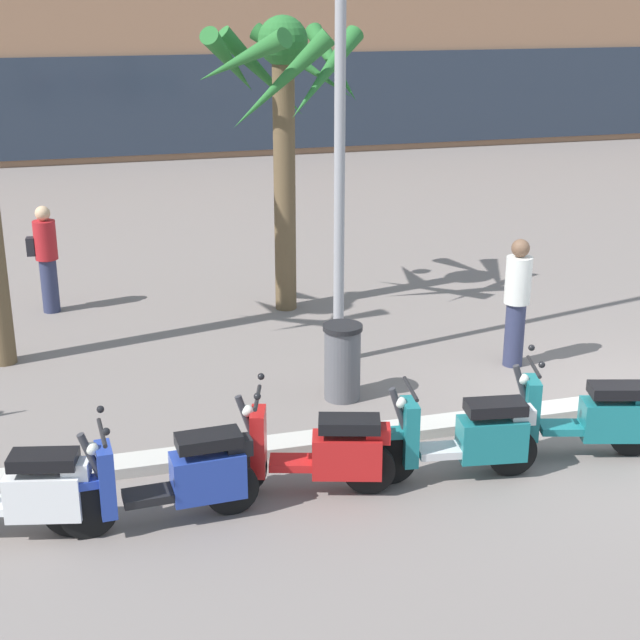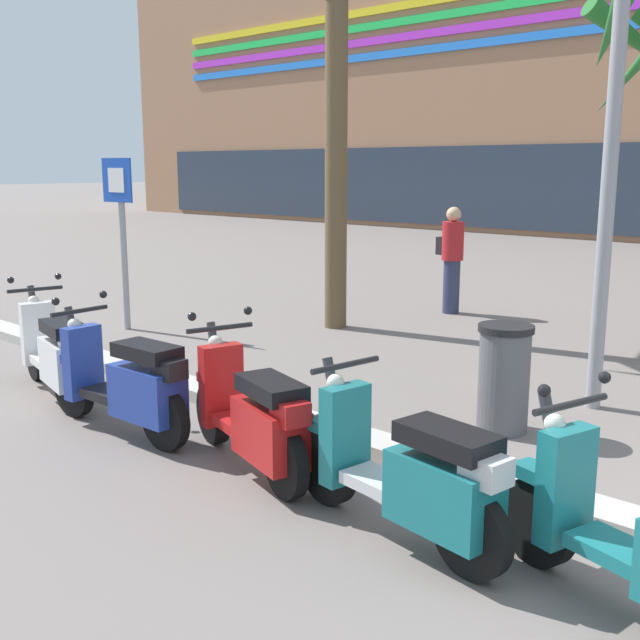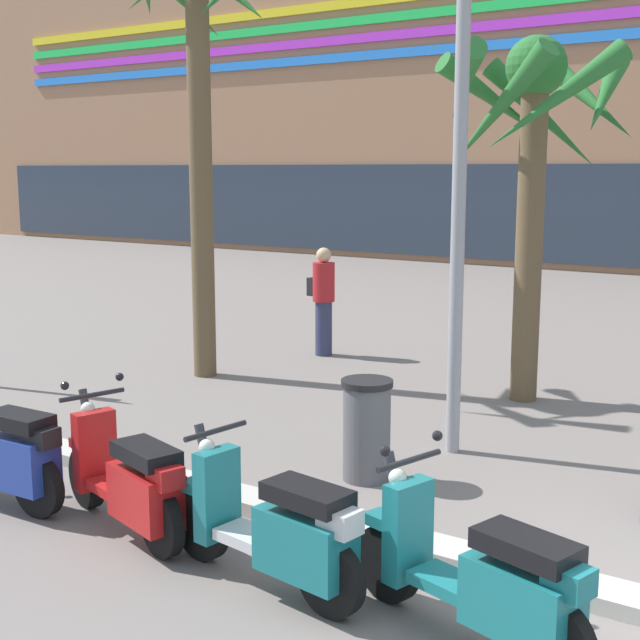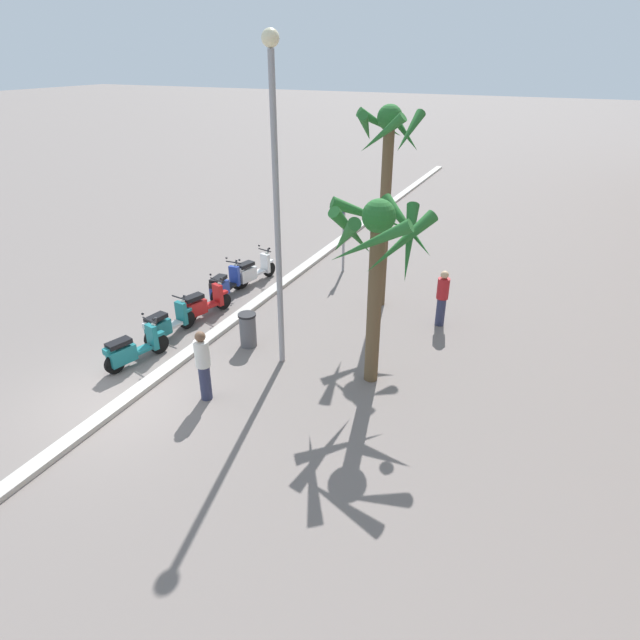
% 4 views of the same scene
% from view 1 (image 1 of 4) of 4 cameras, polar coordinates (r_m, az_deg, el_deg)
% --- Properties ---
extents(curb_strip, '(60.00, 0.36, 0.12)m').
position_cam_1_polar(curb_strip, '(12.00, 18.78, -4.63)').
color(curb_strip, '#BCB7AD').
rests_on(curb_strip, ground).
extents(scooter_white_gap_after_mid, '(1.82, 0.72, 1.17)m').
position_cam_1_polar(scooter_white_gap_after_mid, '(9.05, -18.17, -9.88)').
color(scooter_white_gap_after_mid, black).
rests_on(scooter_white_gap_after_mid, ground).
extents(scooter_blue_far_back, '(1.85, 0.56, 1.17)m').
position_cam_1_polar(scooter_blue_far_back, '(8.92, -8.65, -9.43)').
color(scooter_blue_far_back, black).
rests_on(scooter_blue_far_back, ground).
extents(scooter_red_lead_nearest, '(1.74, 0.77, 1.17)m').
position_cam_1_polar(scooter_red_lead_nearest, '(9.32, -0.08, -7.99)').
color(scooter_red_lead_nearest, black).
rests_on(scooter_red_lead_nearest, ground).
extents(scooter_teal_tail_end, '(1.78, 0.61, 1.04)m').
position_cam_1_polar(scooter_teal_tail_end, '(9.70, 8.84, -7.06)').
color(scooter_teal_tail_end, black).
rests_on(scooter_teal_tail_end, ground).
extents(scooter_teal_second_in_line, '(1.77, 0.76, 1.17)m').
position_cam_1_polar(scooter_teal_second_in_line, '(10.43, 15.87, -5.66)').
color(scooter_teal_second_in_line, black).
rests_on(scooter_teal_second_in_line, ground).
extents(palm_tree_mid_walkway, '(2.57, 2.56, 4.40)m').
position_cam_1_polar(palm_tree_mid_walkway, '(14.13, -2.24, 13.69)').
color(palm_tree_mid_walkway, brown).
rests_on(palm_tree_mid_walkway, ground).
extents(pedestrian_strolling_near_curb, '(0.46, 0.34, 1.67)m').
position_cam_1_polar(pedestrian_strolling_near_curb, '(14.99, -16.25, 3.72)').
color(pedestrian_strolling_near_curb, '#2D3351').
rests_on(pedestrian_strolling_near_curb, ground).
extents(pedestrian_by_palm_tree, '(0.34, 0.34, 1.73)m').
position_cam_1_polar(pedestrian_by_palm_tree, '(12.53, 11.84, 1.21)').
color(pedestrian_by_palm_tree, '#2D3351').
rests_on(pedestrian_by_palm_tree, ground).
extents(litter_bin, '(0.48, 0.48, 0.95)m').
position_cam_1_polar(litter_bin, '(11.39, 1.37, -2.51)').
color(litter_bin, '#56565B').
rests_on(litter_bin, ground).
extents(street_lamp, '(0.36, 0.36, 7.53)m').
position_cam_1_polar(street_lamp, '(11.81, 1.26, 18.37)').
color(street_lamp, '#939399').
rests_on(street_lamp, ground).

